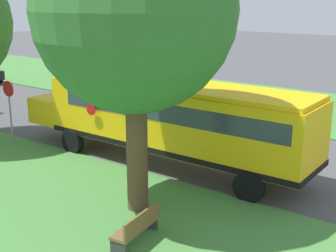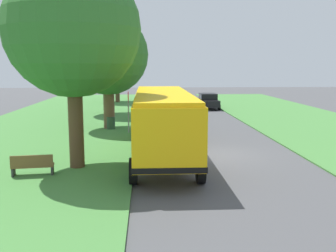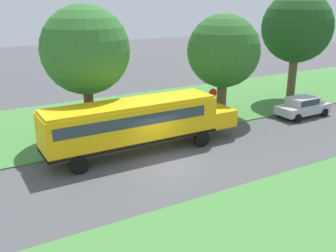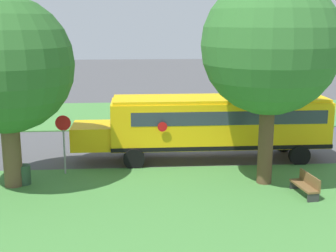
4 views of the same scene
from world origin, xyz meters
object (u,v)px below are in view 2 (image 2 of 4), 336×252
Objects in this scene: school_bus at (163,118)px; oak_tree_beside_bus at (71,28)px; car_silver_nearest at (154,108)px; oak_tree_far_end at (107,41)px; oak_tree_across_road at (116,59)px; oak_tree_roadside_mid at (107,55)px; park_bench at (33,166)px; trash_bin at (111,124)px; car_black_middle at (208,100)px; stop_sign at (128,107)px.

school_bus is 5.66m from oak_tree_beside_bus.
oak_tree_far_end is (-4.11, 3.16, 5.61)m from car_silver_nearest.
oak_tree_far_end is 11.09m from oak_tree_across_road.
park_bench is at bearing -99.27° from oak_tree_roadside_mid.
trash_bin is at bearing -59.20° from oak_tree_roadside_mid.
oak_tree_far_end is 10.50× the size of trash_bin.
school_bus reaches higher than trash_bin.
oak_tree_across_road reaches higher than trash_bin.
oak_tree_roadside_mid is at bearing 120.80° from trash_bin.
school_bus is 2.82× the size of car_silver_nearest.
car_black_middle is at bearing 67.82° from oak_tree_beside_bus.
oak_tree_far_end reaches higher than oak_tree_across_road.
car_silver_nearest is 15.37m from oak_tree_across_road.
stop_sign is (-1.89, 6.99, -0.19)m from school_bus.
oak_tree_across_road reaches higher than oak_tree_roadside_mid.
car_black_middle is 12.78m from oak_tree_across_road.
oak_tree_far_end reaches higher than school_bus.
oak_tree_far_end is (-4.20, 17.52, 4.56)m from school_bus.
school_bus is 13.80× the size of trash_bin.
oak_tree_beside_bus is at bearing -93.74° from trash_bin.
oak_tree_across_road is at bearing 90.80° from oak_tree_beside_bus.
car_silver_nearest is 6.62m from trash_bin.
car_silver_nearest is 4.89× the size of trash_bin.
stop_sign is (-1.80, -7.37, 0.86)m from car_silver_nearest.
school_bus reaches higher than car_silver_nearest.
oak_tree_across_road is 2.98× the size of stop_sign.
car_silver_nearest is 7.67m from oak_tree_roadside_mid.
car_silver_nearest is 2.67× the size of park_bench.
car_black_middle is 16.26m from stop_sign.
park_bench is at bearing -106.68° from car_silver_nearest.
stop_sign reaches higher than park_bench.
oak_tree_roadside_mid is at bearing 128.50° from stop_sign.
car_black_middle is 15.98m from oak_tree_roadside_mid.
school_bus is 9.20m from trash_bin.
oak_tree_far_end is 11.78m from stop_sign.
oak_tree_far_end is (-9.71, -3.92, 5.61)m from car_black_middle.
oak_tree_roadside_mid is (-8.85, -12.63, 4.19)m from car_black_middle.
oak_tree_beside_bus is at bearing -92.63° from oak_tree_roadside_mid.
oak_tree_roadside_mid is at bearing -125.01° from car_black_middle.
park_bench is (-5.15, -17.17, -0.40)m from car_silver_nearest.
park_bench is (-1.43, -1.40, -5.39)m from oak_tree_beside_bus.
park_bench is 11.51m from trash_bin.
oak_tree_far_end is at bearing 96.58° from trash_bin.
trash_bin is (-1.27, 1.52, -1.29)m from stop_sign.
oak_tree_beside_bus is 18.94m from oak_tree_far_end.
oak_tree_across_road reaches higher than school_bus.
car_black_middle reaches higher than trash_bin.
trash_bin is (-8.67, -12.93, -0.43)m from car_black_middle.
stop_sign reaches higher than trash_bin.
car_silver_nearest is 7.63m from oak_tree_far_end.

